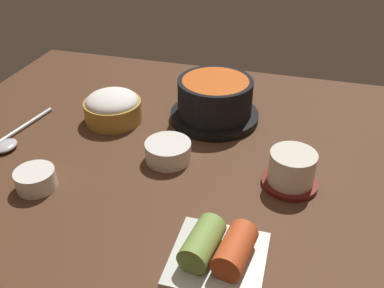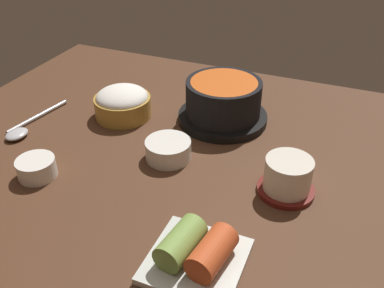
{
  "view_description": "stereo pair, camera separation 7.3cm",
  "coord_description": "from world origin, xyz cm",
  "views": [
    {
      "loc": [
        18.39,
        -60.37,
        45.01
      ],
      "look_at": [
        2.0,
        -2.0,
        5.0
      ],
      "focal_mm": 39.57,
      "sensor_mm": 36.0,
      "label": 1
    },
    {
      "loc": [
        25.25,
        -58.0,
        45.01
      ],
      "look_at": [
        2.0,
        -2.0,
        5.0
      ],
      "focal_mm": 39.57,
      "sensor_mm": 36.0,
      "label": 2
    }
  ],
  "objects": [
    {
      "name": "side_bowl_near",
      "position": [
        -19.62,
        -16.42,
        3.73
      ],
      "size": [
        6.33,
        6.33,
        3.22
      ],
      "color": "white",
      "rests_on": "dining_table"
    },
    {
      "name": "dining_table",
      "position": [
        0.0,
        0.0,
        1.0
      ],
      "size": [
        100.0,
        76.0,
        2.0
      ],
      "primitive_type": "cube",
      "color": "#4C2D1C",
      "rests_on": "ground"
    },
    {
      "name": "banchan_cup_center",
      "position": [
        -1.89,
        -3.44,
        3.83
      ],
      "size": [
        8.0,
        8.0,
        3.4
      ],
      "color": "white",
      "rests_on": "dining_table"
    },
    {
      "name": "spoon",
      "position": [
        -31.56,
        -6.03,
        2.62
      ],
      "size": [
        4.63,
        17.28,
        1.35
      ],
      "color": "#B7B7BC",
      "rests_on": "dining_table"
    },
    {
      "name": "rice_bowl",
      "position": [
        -16.77,
        6.62,
        5.04
      ],
      "size": [
        11.39,
        11.39,
        6.19
      ],
      "color": "#B78C38",
      "rests_on": "dining_table"
    },
    {
      "name": "tea_cup_with_saucer",
      "position": [
        19.09,
        -4.74,
        4.96
      ],
      "size": [
        9.04,
        9.04,
        6.01
      ],
      "color": "maroon",
      "rests_on": "dining_table"
    },
    {
      "name": "kimchi_plate",
      "position": [
        11.52,
        -23.54,
        4.0
      ],
      "size": [
        12.08,
        12.08,
        4.94
      ],
      "color": "silver",
      "rests_on": "dining_table"
    },
    {
      "name": "stone_pot",
      "position": [
        2.62,
        12.52,
        6.21
      ],
      "size": [
        17.76,
        17.76,
        8.56
      ],
      "color": "black",
      "rests_on": "dining_table"
    }
  ]
}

